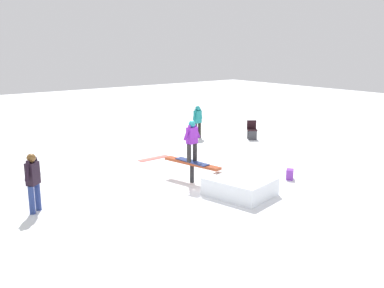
{
  "coord_description": "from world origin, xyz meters",
  "views": [
    {
      "loc": [
        -10.49,
        8.15,
        4.38
      ],
      "look_at": [
        0.0,
        0.0,
        1.28
      ],
      "focal_mm": 40.0,
      "sensor_mm": 36.0,
      "label": 1
    }
  ],
  "objects_px": {
    "main_rider_on_rail": "(192,142)",
    "rail_feature": "(192,165)",
    "loose_snowboard_coral": "(154,158)",
    "folding_chair": "(252,131)",
    "bystander_black": "(33,180)",
    "bystander_teal": "(198,120)",
    "backpack_on_snow": "(290,174)"
  },
  "relations": [
    {
      "from": "folding_chair",
      "to": "bystander_teal",
      "type": "bearing_deg",
      "value": 173.44
    },
    {
      "from": "bystander_black",
      "to": "loose_snowboard_coral",
      "type": "height_order",
      "value": "bystander_black"
    },
    {
      "from": "loose_snowboard_coral",
      "to": "main_rider_on_rail",
      "type": "bearing_deg",
      "value": -103.11
    },
    {
      "from": "bystander_black",
      "to": "folding_chair",
      "type": "height_order",
      "value": "bystander_black"
    },
    {
      "from": "bystander_black",
      "to": "folding_chair",
      "type": "distance_m",
      "value": 11.49
    },
    {
      "from": "main_rider_on_rail",
      "to": "backpack_on_snow",
      "type": "xyz_separation_m",
      "value": [
        -1.74,
        -2.77,
        -1.19
      ]
    },
    {
      "from": "rail_feature",
      "to": "bystander_black",
      "type": "height_order",
      "value": "bystander_black"
    },
    {
      "from": "folding_chair",
      "to": "backpack_on_snow",
      "type": "height_order",
      "value": "folding_chair"
    },
    {
      "from": "bystander_teal",
      "to": "backpack_on_snow",
      "type": "bearing_deg",
      "value": -114.36
    },
    {
      "from": "main_rider_on_rail",
      "to": "bystander_teal",
      "type": "xyz_separation_m",
      "value": [
        5.17,
        -4.35,
        -0.48
      ]
    },
    {
      "from": "loose_snowboard_coral",
      "to": "folding_chair",
      "type": "bearing_deg",
      "value": -0.58
    },
    {
      "from": "bystander_teal",
      "to": "main_rider_on_rail",
      "type": "bearing_deg",
      "value": -141.59
    },
    {
      "from": "main_rider_on_rail",
      "to": "bystander_teal",
      "type": "height_order",
      "value": "main_rider_on_rail"
    },
    {
      "from": "loose_snowboard_coral",
      "to": "folding_chair",
      "type": "relative_size",
      "value": 1.49
    },
    {
      "from": "bystander_teal",
      "to": "loose_snowboard_coral",
      "type": "xyz_separation_m",
      "value": [
        -1.9,
        3.72,
        -0.87
      ]
    },
    {
      "from": "bystander_teal",
      "to": "loose_snowboard_coral",
      "type": "relative_size",
      "value": 1.19
    },
    {
      "from": "loose_snowboard_coral",
      "to": "backpack_on_snow",
      "type": "relative_size",
      "value": 3.86
    },
    {
      "from": "loose_snowboard_coral",
      "to": "rail_feature",
      "type": "bearing_deg",
      "value": -103.11
    },
    {
      "from": "main_rider_on_rail",
      "to": "loose_snowboard_coral",
      "type": "height_order",
      "value": "main_rider_on_rail"
    },
    {
      "from": "main_rider_on_rail",
      "to": "rail_feature",
      "type": "bearing_deg",
      "value": 0.0
    },
    {
      "from": "folding_chair",
      "to": "rail_feature",
      "type": "bearing_deg",
      "value": -115.44
    },
    {
      "from": "main_rider_on_rail",
      "to": "loose_snowboard_coral",
      "type": "xyz_separation_m",
      "value": [
        3.26,
        -0.63,
        -1.35
      ]
    },
    {
      "from": "loose_snowboard_coral",
      "to": "backpack_on_snow",
      "type": "height_order",
      "value": "backpack_on_snow"
    },
    {
      "from": "rail_feature",
      "to": "bystander_black",
      "type": "bearing_deg",
      "value": 71.21
    },
    {
      "from": "rail_feature",
      "to": "backpack_on_snow",
      "type": "xyz_separation_m",
      "value": [
        -1.74,
        -2.77,
        -0.41
      ]
    },
    {
      "from": "rail_feature",
      "to": "folding_chair",
      "type": "xyz_separation_m",
      "value": [
        3.43,
        -6.25,
        -0.16
      ]
    },
    {
      "from": "loose_snowboard_coral",
      "to": "bystander_black",
      "type": "bearing_deg",
      "value": -156.21
    },
    {
      "from": "main_rider_on_rail",
      "to": "bystander_black",
      "type": "xyz_separation_m",
      "value": [
        0.58,
        4.86,
        -0.46
      ]
    },
    {
      "from": "bystander_black",
      "to": "loose_snowboard_coral",
      "type": "bearing_deg",
      "value": 166.28
    },
    {
      "from": "loose_snowboard_coral",
      "to": "folding_chair",
      "type": "distance_m",
      "value": 5.65
    },
    {
      "from": "bystander_teal",
      "to": "folding_chair",
      "type": "relative_size",
      "value": 1.78
    },
    {
      "from": "folding_chair",
      "to": "bystander_black",
      "type": "bearing_deg",
      "value": -129.78
    }
  ]
}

